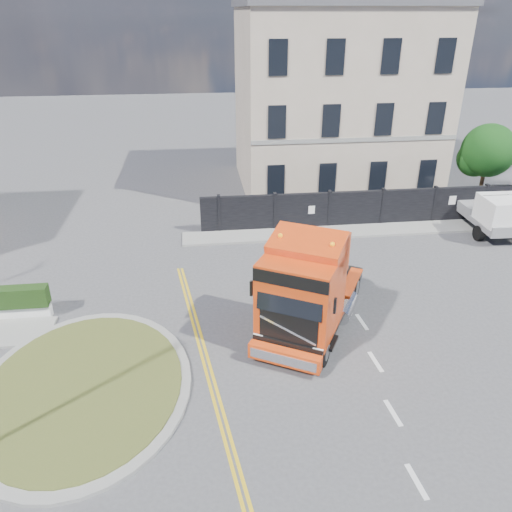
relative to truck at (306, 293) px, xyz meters
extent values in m
plane|color=#424244|center=(-0.58, 0.92, -1.79)|extent=(120.00, 120.00, 0.00)
cylinder|color=gray|center=(-7.58, -2.08, -1.73)|extent=(6.80, 6.80, 0.12)
cylinder|color=#39441B|center=(-7.58, -2.08, -1.65)|extent=(6.20, 6.20, 0.05)
cube|color=black|center=(5.42, 9.92, -0.79)|extent=(18.00, 0.25, 2.00)
cube|color=silver|center=(13.92, 9.92, -0.79)|extent=(2.60, 0.12, 2.00)
cube|color=#BFAD98|center=(5.42, 17.42, 3.71)|extent=(12.00, 10.00, 11.00)
cube|color=#4C4C51|center=(5.42, 17.42, 9.46)|extent=(12.30, 10.30, 0.50)
cylinder|color=#382619|center=(13.92, 12.92, -0.59)|extent=(0.24, 0.24, 2.40)
sphere|color=black|center=(13.92, 12.92, 1.41)|extent=(3.20, 3.20, 3.20)
sphere|color=black|center=(13.42, 13.32, 0.81)|extent=(2.20, 2.20, 2.20)
cube|color=gray|center=(5.42, 9.02, -1.73)|extent=(20.00, 1.60, 0.12)
cube|color=black|center=(0.55, 0.97, -1.04)|extent=(5.21, 6.67, 0.45)
cube|color=red|center=(-0.31, -0.55, 0.36)|extent=(3.44, 3.48, 2.79)
cube|color=red|center=(0.21, 0.36, 1.50)|extent=(2.61, 2.00, 1.40)
cube|color=black|center=(-0.93, -1.66, 0.76)|extent=(1.94, 1.13, 1.05)
cube|color=red|center=(-1.09, -1.94, -1.24)|extent=(2.34, 1.53, 0.55)
cylinder|color=black|center=(-1.64, -0.71, -1.27)|extent=(0.79, 1.06, 1.04)
cylinder|color=gray|center=(-1.64, -0.71, -1.27)|extent=(0.59, 0.67, 0.57)
cylinder|color=black|center=(0.24, -1.77, -1.27)|extent=(0.79, 1.06, 1.04)
cylinder|color=gray|center=(0.24, -1.77, -1.27)|extent=(0.59, 0.67, 0.57)
cylinder|color=black|center=(0.10, 2.37, -1.27)|extent=(0.79, 1.06, 1.04)
cylinder|color=gray|center=(0.10, 2.37, -1.27)|extent=(0.59, 0.67, 0.57)
cylinder|color=black|center=(1.97, 1.31, -1.27)|extent=(0.79, 1.06, 1.04)
cylinder|color=gray|center=(1.97, 1.31, -1.27)|extent=(0.59, 0.67, 0.57)
cylinder|color=black|center=(0.69, 3.41, -1.27)|extent=(0.79, 1.06, 1.04)
cylinder|color=gray|center=(0.69, 3.41, -1.27)|extent=(0.59, 0.67, 0.57)
cylinder|color=black|center=(2.56, 2.35, -1.27)|extent=(0.79, 1.06, 1.04)
cylinder|color=gray|center=(2.56, 2.35, -1.27)|extent=(0.59, 0.67, 0.57)
cube|color=slate|center=(11.84, 8.92, -0.99)|extent=(2.36, 5.55, 0.29)
cube|color=silver|center=(11.84, 7.21, -0.25)|extent=(2.24, 2.13, 1.48)
cylinder|color=black|center=(10.76, 7.21, -1.39)|extent=(0.29, 0.80, 0.80)
cylinder|color=black|center=(10.76, 10.63, -1.39)|extent=(0.29, 0.80, 0.80)
cylinder|color=black|center=(12.93, 10.63, -1.39)|extent=(0.29, 0.80, 0.80)
camera|label=1|loc=(-3.63, -14.97, 9.00)|focal=35.00mm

